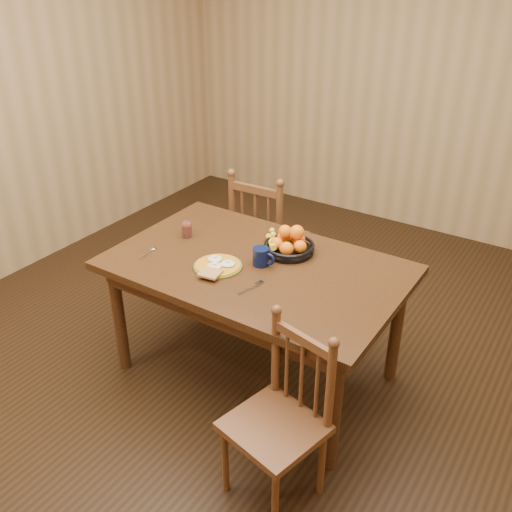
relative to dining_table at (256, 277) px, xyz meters
The scene contains 10 objects.
room 0.68m from the dining_table, ahead, with size 4.52×5.02×2.72m.
dining_table is the anchor object (origin of this frame).
chair_far 0.87m from the dining_table, 118.50° to the left, with size 0.46×0.44×0.97m.
chair_near 0.88m from the dining_table, 49.55° to the right, with size 0.47×0.46×0.87m.
breakfast_plate 0.23m from the dining_table, 135.29° to the right, with size 0.26×0.29×0.04m.
fork 0.26m from the dining_table, 61.06° to the right, with size 0.06×0.18×0.00m.
spoon 0.62m from the dining_table, 160.61° to the right, with size 0.04×0.16×0.01m.
coffee_mug 0.14m from the dining_table, 17.53° to the left, with size 0.13×0.09×0.10m.
juice_glass 0.55m from the dining_table, behind, with size 0.06×0.06×0.09m.
fruit_bowl 0.27m from the dining_table, 70.51° to the left, with size 0.32×0.29×0.17m.
Camera 1 is at (1.48, -2.26, 2.29)m, focal length 40.00 mm.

